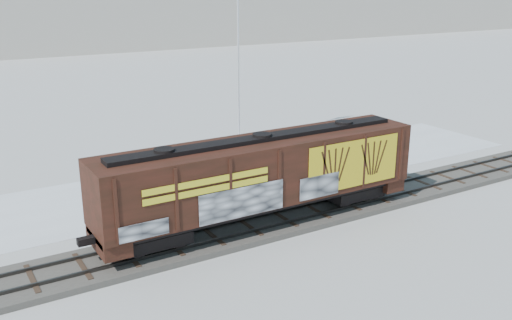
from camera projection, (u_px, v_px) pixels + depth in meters
ground at (314, 215)px, 29.69m from camera, size 500.00×500.00×0.00m
rail_track at (315, 212)px, 29.65m from camera, size 50.00×3.40×0.43m
parking_strip at (243, 175)px, 35.82m from camera, size 40.00×8.00×0.03m
hopper_railcar at (262, 174)px, 27.26m from camera, size 16.37×3.06×4.26m
flagpole at (240, 79)px, 40.09m from camera, size 2.30×0.90×13.32m
car_silver at (156, 181)px, 32.11m from camera, size 4.90×2.20×1.63m
car_white at (230, 162)px, 35.54m from camera, size 5.30×3.26×1.65m
car_dark at (305, 151)px, 38.19m from camera, size 5.56×2.99×1.53m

